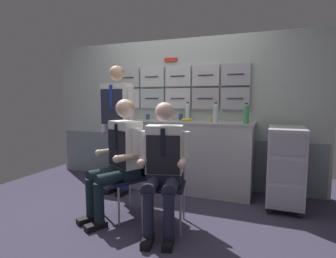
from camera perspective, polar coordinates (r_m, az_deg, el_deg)
ground at (r=3.14m, az=-7.33°, el=-18.23°), size 4.80×4.80×0.04m
galley_bulkhead at (r=4.11m, az=1.68°, el=3.50°), size 4.20×0.14×2.15m
galley_counter at (r=3.85m, az=3.60°, el=-5.56°), size 1.86×0.53×0.97m
service_trolley at (r=3.51m, az=23.36°, el=-6.92°), size 0.40×0.65×0.95m
folding_chair_left at (r=3.08m, az=-7.57°, el=-8.29°), size 0.54×0.54×0.83m
crew_member_left at (r=2.96m, az=-10.20°, el=-5.02°), size 0.61×0.71×1.28m
folding_chair_center at (r=2.84m, az=-0.46°, el=-9.50°), size 0.48×0.48×0.83m
crew_member_center at (r=2.64m, az=-0.98°, el=-6.72°), size 0.51×0.66×1.25m
crew_member_standing at (r=3.69m, az=-10.58°, el=2.27°), size 0.54×0.30×1.71m
water_bottle_tall at (r=3.95m, az=4.12°, el=3.67°), size 0.06×0.06×0.26m
water_bottle_clear at (r=3.63m, az=9.97°, el=3.35°), size 0.07×0.07×0.26m
sparkling_bottle_green at (r=3.50m, az=16.06°, el=3.09°), size 0.07×0.07×0.26m
coffee_cup_spare at (r=4.08m, az=-4.27°, el=2.61°), size 0.06×0.06×0.08m
espresso_cup_small at (r=3.79m, az=9.12°, el=2.11°), size 0.07×0.07×0.06m
paper_cup_tan at (r=3.95m, az=2.66°, el=2.59°), size 0.06×0.06×0.09m
paper_cup_blue at (r=4.09m, az=-1.83°, el=2.60°), size 0.06×0.06×0.07m
snack_banana at (r=3.75m, az=4.04°, el=1.96°), size 0.17×0.10×0.04m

